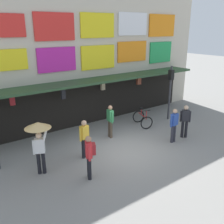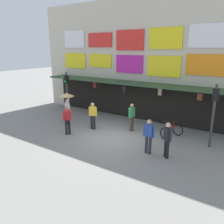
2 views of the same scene
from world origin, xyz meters
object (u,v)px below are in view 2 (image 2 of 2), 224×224
pedestrian_with_umbrella (67,100)px  pedestrian_in_black (93,114)px  pedestrian_in_red (149,135)px  bicycle_parked (172,131)px  pedestrian_in_yellow (167,138)px  pedestrian_in_green (67,118)px  traffic_light_near (67,87)px  pedestrian_in_purple (132,116)px  traffic_light_far (214,106)px

pedestrian_with_umbrella → pedestrian_in_black: size_ratio=1.24×
pedestrian_with_umbrella → pedestrian_in_red: bearing=-9.6°
bicycle_parked → pedestrian_in_black: pedestrian_in_black is taller
pedestrian_in_black → pedestrian_in_red: bearing=-15.6°
pedestrian_in_yellow → pedestrian_in_green: bearing=-176.5°
pedestrian_in_green → bicycle_parked: bearing=28.2°
traffic_light_near → pedestrian_in_green: traffic_light_near is taller
bicycle_parked → pedestrian_with_umbrella: size_ratio=0.64×
pedestrian_in_red → pedestrian_with_umbrella: bearing=170.4°
pedestrian_in_purple → traffic_light_far: bearing=1.6°
bicycle_parked → pedestrian_in_yellow: size_ratio=0.79×
pedestrian_in_green → traffic_light_far: bearing=20.4°
traffic_light_near → pedestrian_in_purple: size_ratio=1.90×
traffic_light_far → bicycle_parked: bearing=177.1°
traffic_light_far → pedestrian_in_yellow: traffic_light_far is taller
pedestrian_in_purple → pedestrian_in_black: same height
pedestrian_with_umbrella → bicycle_parked: bearing=12.4°
bicycle_parked → traffic_light_near: bearing=-179.1°
bicycle_parked → pedestrian_in_black: 4.72m
pedestrian_in_red → pedestrian_in_green: size_ratio=1.00×
traffic_light_far → pedestrian_in_green: 7.75m
traffic_light_near → traffic_light_far: same height
pedestrian_in_yellow → pedestrian_in_red: bearing=-176.7°
traffic_light_far → pedestrian_in_purple: 4.57m
traffic_light_far → pedestrian_in_black: (-6.52, -1.19, -1.19)m
pedestrian_in_red → pedestrian_in_purple: (-2.12, 2.25, 0.00)m
pedestrian_with_umbrella → pedestrian_in_black: bearing=3.8°
pedestrian_in_red → pedestrian_in_black: size_ratio=1.00×
bicycle_parked → pedestrian_in_red: size_ratio=0.79×
pedestrian_in_red → pedestrian_in_purple: size_ratio=1.00×
traffic_light_near → bicycle_parked: 7.92m
pedestrian_in_red → pedestrian_in_green: same height
pedestrian_in_green → pedestrian_with_umbrella: size_ratio=0.81×
pedestrian_in_yellow → pedestrian_in_purple: (-3.00, 2.20, 0.00)m
traffic_light_near → bicycle_parked: (7.73, 0.12, -1.75)m
pedestrian_with_umbrella → pedestrian_in_purple: pedestrian_with_umbrella is taller
traffic_light_near → pedestrian_with_umbrella: size_ratio=1.54×
bicycle_parked → pedestrian_in_yellow: pedestrian_in_yellow is taller
traffic_light_far → pedestrian_in_red: (-2.29, -2.37, -1.19)m
traffic_light_near → pedestrian_in_yellow: bearing=-15.5°
bicycle_parked → pedestrian_in_purple: size_ratio=0.79×
traffic_light_near → pedestrian_in_purple: (5.33, -0.10, -1.19)m
traffic_light_near → pedestrian_in_black: traffic_light_near is taller
bicycle_parked → pedestrian_in_green: bearing=-151.8°
pedestrian_in_red → traffic_light_far: bearing=46.0°
pedestrian_in_yellow → pedestrian_in_purple: bearing=143.7°
pedestrian_in_red → pedestrian_in_black: bearing=164.4°
bicycle_parked → pedestrian_in_black: bearing=-164.0°
traffic_light_far → pedestrian_in_red: traffic_light_far is taller
bicycle_parked → pedestrian_in_green: 5.90m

